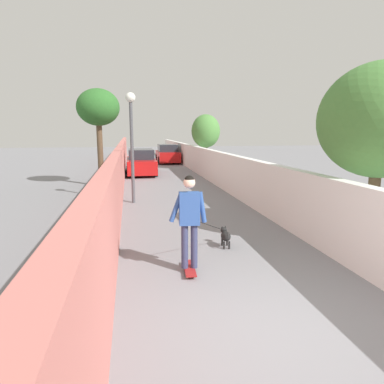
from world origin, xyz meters
TOP-DOWN VIEW (x-y plane):
  - ground_plane at (14.00, 0.00)m, footprint 80.00×80.00m
  - wall_left at (12.00, 2.37)m, footprint 48.00×0.30m
  - fence_right at (12.00, -2.37)m, footprint 48.00×0.30m
  - tree_left_near at (13.00, 3.30)m, footprint 1.99×1.99m
  - tree_right_mid at (19.00, -3.24)m, footprint 1.95×1.95m
  - tree_right_far at (3.00, -3.65)m, footprint 2.74×2.74m
  - lamp_post at (8.79, 1.82)m, footprint 0.36×0.36m
  - skateboard at (2.17, 0.86)m, footprint 0.81×0.26m
  - person_skateboarder at (2.17, 0.86)m, footprint 0.25×0.71m
  - dog at (3.41, -0.20)m, footprint 1.53×1.19m
  - car_near at (17.36, 1.22)m, footprint 4.38×1.80m
  - car_far at (24.50, -1.22)m, footprint 4.07×1.80m

SIDE VIEW (x-z plane):
  - ground_plane at x=14.00m, z-range 0.00..0.00m
  - skateboard at x=2.17m, z-range 0.03..0.11m
  - dog at x=3.41m, z-range -0.25..0.80m
  - car_far at x=24.50m, z-range -0.06..1.48m
  - car_near at x=17.36m, z-range -0.05..1.49m
  - fence_right at x=12.00m, z-range 0.00..1.66m
  - wall_left at x=12.00m, z-range 0.00..1.93m
  - person_skateboarder at x=2.17m, z-range 0.24..2.02m
  - tree_right_mid at x=19.00m, z-range 0.73..4.49m
  - lamp_post at x=8.79m, z-range 0.77..4.78m
  - tree_right_far at x=3.00m, z-range 0.79..4.97m
  - tree_left_near at x=13.00m, z-range 1.38..5.99m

